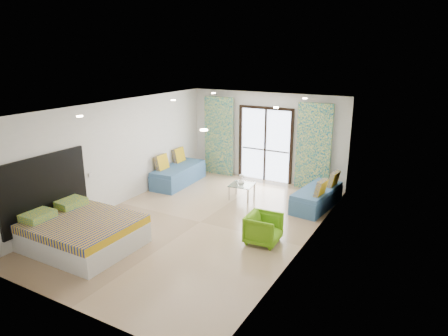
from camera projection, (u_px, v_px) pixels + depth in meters
The scene contains 24 objects.
floor at pixel (200, 222), 9.39m from camera, with size 5.00×7.50×0.01m, color #917556, non-canonical shape.
ceiling at pixel (198, 107), 8.62m from camera, with size 5.00×7.50×0.01m, color silver, non-canonical shape.
wall_back at pixel (266, 137), 12.14m from camera, with size 5.00×0.01×2.70m, color silver, non-canonical shape.
wall_front at pixel (61, 229), 5.87m from camera, with size 5.00×0.01×2.70m, color silver, non-canonical shape.
wall_left at pixel (117, 154), 10.18m from camera, with size 0.01×7.50×2.70m, color silver, non-canonical shape.
wall_right at pixel (306, 184), 7.83m from camera, with size 0.01×7.50×2.70m, color silver, non-canonical shape.
balcony_door at pixel (265, 140), 12.14m from camera, with size 1.76×0.08×2.28m.
balcony_rail at pixel (265, 150), 12.24m from camera, with size 1.52×0.03×0.04m, color #595451.
curtain_left at pixel (219, 136), 12.75m from camera, with size 1.00×0.10×2.50m, color silver.
curtain_right at pixel (314, 147), 11.29m from camera, with size 1.00×0.10×2.50m, color silver.
downlight_a at pixel (80, 116), 7.62m from camera, with size 0.12×0.12×0.02m, color #FFE0B2.
downlight_b at pixel (204, 130), 6.30m from camera, with size 0.12×0.12×0.02m, color #FFE0B2.
downlight_c at pixel (173, 100), 10.13m from camera, with size 0.12×0.12×0.02m, color #FFE0B2.
downlight_d at pixel (276, 107), 8.81m from camera, with size 0.12×0.12×0.02m, color #FFE0B2.
downlight_e at pixel (214, 93), 11.80m from camera, with size 0.12×0.12×0.02m, color #FFE0B2.
downlight_f at pixel (305, 98), 10.48m from camera, with size 0.12×0.12×0.02m, color #FFE0B2.
headboard at pixel (45, 190), 8.41m from camera, with size 0.06×2.10×1.50m, color black.
switch_plate at pixel (90, 175), 9.46m from camera, with size 0.02×0.10×0.10m, color silver.
bed at pixel (81, 232), 8.16m from camera, with size 2.16×1.76×0.75m.
daybed_left at pixel (178, 174), 12.04m from camera, with size 0.89×2.03×0.98m.
daybed_right at pixel (317, 197), 10.21m from camera, with size 0.90×1.89×0.90m.
coffee_table at pixel (242, 186), 10.79m from camera, with size 0.68×0.68×0.71m.
vase at pixel (241, 182), 10.70m from camera, with size 0.18×0.19×0.18m, color white.
armchair at pixel (264, 227), 8.29m from camera, with size 0.67×0.63×0.69m, color #5C9C14.
Camera 1 is at (4.72, -7.26, 3.87)m, focal length 32.00 mm.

